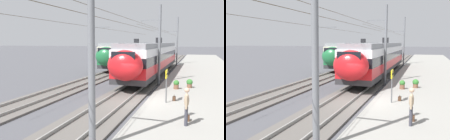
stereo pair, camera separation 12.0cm
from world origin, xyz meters
The scene contains 16 objects.
ground_plane centered at (0.00, 0.00, 0.00)m, with size 400.00×400.00×0.00m, color #4C4C51.
platform_slab centered at (0.00, -4.68, 0.15)m, with size 120.00×7.84×0.31m, color gray.
track_near centered at (0.00, 1.23, 0.07)m, with size 120.00×3.00×0.28m.
track_far centered at (0.00, 6.55, 0.07)m, with size 120.00×3.00×0.28m.
train_near_platform centered at (13.70, 1.23, 2.22)m, with size 24.93×2.92×4.27m.
train_far_track centered at (23.04, 6.55, 2.22)m, with size 23.60×2.87×4.27m.
catenary_mast_west centered at (-7.41, -0.28, 4.07)m, with size 43.65×1.93×7.88m.
catenary_mast_mid centered at (7.48, -0.27, 3.85)m, with size 43.65×1.93×7.28m.
catenary_mast_east centered at (27.24, -0.28, 4.18)m, with size 43.65×1.93×8.09m.
catenary_mast_far_side centered at (12.84, 8.74, 4.09)m, with size 43.65×2.67×7.83m.
platform_sign centered at (-0.08, -1.99, 1.78)m, with size 0.70×0.08×2.00m.
passenger_walking centered at (-3.87, -3.32, 1.25)m, with size 0.53×0.22×1.69m.
handbag_beside_passenger centered at (-3.18, -3.36, 0.44)m, with size 0.32×0.18×0.37m.
handbag_near_sign centered at (0.60, -2.40, 0.44)m, with size 0.32×0.18×0.39m.
potted_plant_platform_edge centered at (5.43, -3.17, 0.70)m, with size 0.49×0.49×0.70m.
potted_plant_by_shelter centered at (4.51, -2.21, 0.70)m, with size 0.44×0.44×0.71m.
Camera 1 is at (-14.65, -3.69, 3.97)m, focal length 38.62 mm.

